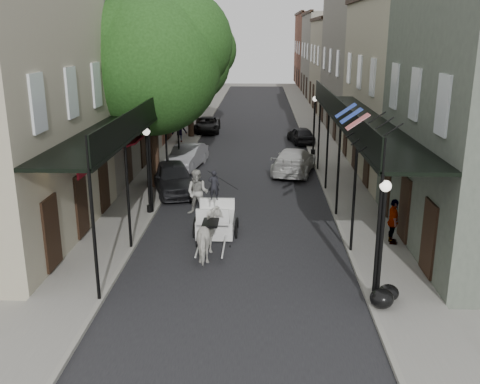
# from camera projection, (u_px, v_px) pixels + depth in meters

# --- Properties ---
(ground) EXTENTS (140.00, 140.00, 0.00)m
(ground) POSITION_uv_depth(u_px,v_px,m) (238.00, 275.00, 17.55)
(ground) COLOR gray
(ground) RESTS_ON ground
(road) EXTENTS (8.00, 90.00, 0.01)m
(road) POSITION_uv_depth(u_px,v_px,m) (250.00, 149.00, 36.70)
(road) COLOR black
(road) RESTS_ON ground
(sidewalk_left) EXTENTS (2.20, 90.00, 0.12)m
(sidewalk_left) POSITION_uv_depth(u_px,v_px,m) (178.00, 148.00, 36.88)
(sidewalk_left) COLOR gray
(sidewalk_left) RESTS_ON ground
(sidewalk_right) EXTENTS (2.20, 90.00, 0.12)m
(sidewalk_right) POSITION_uv_depth(u_px,v_px,m) (323.00, 149.00, 36.50)
(sidewalk_right) COLOR gray
(sidewalk_right) RESTS_ON ground
(building_row_left) EXTENTS (5.00, 80.00, 10.50)m
(building_row_left) POSITION_uv_depth(u_px,v_px,m) (152.00, 63.00, 45.11)
(building_row_left) COLOR #A09A80
(building_row_left) RESTS_ON ground
(building_row_right) EXTENTS (5.00, 80.00, 10.50)m
(building_row_right) POSITION_uv_depth(u_px,v_px,m) (356.00, 63.00, 44.46)
(building_row_right) COLOR gray
(building_row_right) RESTS_ON ground
(gallery_left) EXTENTS (2.20, 18.05, 4.88)m
(gallery_left) POSITION_uv_depth(u_px,v_px,m) (135.00, 119.00, 23.26)
(gallery_left) COLOR black
(gallery_left) RESTS_ON sidewalk_left
(gallery_right) EXTENTS (2.20, 18.05, 4.88)m
(gallery_right) POSITION_uv_depth(u_px,v_px,m) (356.00, 120.00, 22.90)
(gallery_right) COLOR black
(gallery_right) RESTS_ON sidewalk_right
(tree_near) EXTENTS (7.31, 6.80, 9.63)m
(tree_near) POSITION_uv_depth(u_px,v_px,m) (159.00, 58.00, 25.60)
(tree_near) COLOR #382619
(tree_near) RESTS_ON sidewalk_left
(tree_far) EXTENTS (6.45, 6.00, 8.61)m
(tree_far) POSITION_uv_depth(u_px,v_px,m) (194.00, 59.00, 39.20)
(tree_far) COLOR #382619
(tree_far) RESTS_ON sidewalk_left
(lamppost_right_near) EXTENTS (0.32, 0.32, 3.71)m
(lamppost_right_near) POSITION_uv_depth(u_px,v_px,m) (381.00, 242.00, 14.89)
(lamppost_right_near) COLOR black
(lamppost_right_near) RESTS_ON sidewalk_right
(lamppost_left) EXTENTS (0.32, 0.32, 3.71)m
(lamppost_left) POSITION_uv_depth(u_px,v_px,m) (148.00, 169.00, 22.87)
(lamppost_left) COLOR black
(lamppost_left) RESTS_ON sidewalk_left
(lamppost_right_far) EXTENTS (0.32, 0.32, 3.71)m
(lamppost_right_far) POSITION_uv_depth(u_px,v_px,m) (314.00, 124.00, 34.05)
(lamppost_right_far) COLOR black
(lamppost_right_far) RESTS_ON sidewalk_right
(horse) EXTENTS (0.90, 1.97, 1.66)m
(horse) POSITION_uv_depth(u_px,v_px,m) (210.00, 235.00, 18.74)
(horse) COLOR silver
(horse) RESTS_ON ground
(carriage) EXTENTS (1.75, 2.46, 2.78)m
(carriage) POSITION_uv_depth(u_px,v_px,m) (216.00, 206.00, 21.15)
(carriage) COLOR black
(carriage) RESTS_ON ground
(pedestrian_walking) EXTENTS (1.15, 0.99, 2.03)m
(pedestrian_walking) POSITION_uv_depth(u_px,v_px,m) (198.00, 193.00, 23.11)
(pedestrian_walking) COLOR #A4A39A
(pedestrian_walking) RESTS_ON ground
(pedestrian_sidewalk_left) EXTENTS (1.35, 1.11, 1.82)m
(pedestrian_sidewalk_left) POSITION_uv_depth(u_px,v_px,m) (179.00, 131.00, 37.77)
(pedestrian_sidewalk_left) COLOR gray
(pedestrian_sidewalk_left) RESTS_ON sidewalk_left
(pedestrian_sidewalk_right) EXTENTS (0.48, 1.03, 1.71)m
(pedestrian_sidewalk_right) POSITION_uv_depth(u_px,v_px,m) (393.00, 221.00, 19.68)
(pedestrian_sidewalk_right) COLOR gray
(pedestrian_sidewalk_right) RESTS_ON sidewalk_right
(car_left_near) EXTENTS (3.18, 4.93, 1.56)m
(car_left_near) POSITION_uv_depth(u_px,v_px,m) (173.00, 178.00, 26.41)
(car_left_near) COLOR black
(car_left_near) RESTS_ON ground
(car_left_mid) EXTENTS (2.17, 4.44, 1.40)m
(car_left_mid) POSITION_uv_depth(u_px,v_px,m) (187.00, 157.00, 31.25)
(car_left_mid) COLOR #9E9DA3
(car_left_mid) RESTS_ON ground
(car_left_far) EXTENTS (2.16, 4.39, 1.20)m
(car_left_far) POSITION_uv_depth(u_px,v_px,m) (207.00, 125.00, 42.77)
(car_left_far) COLOR black
(car_left_far) RESTS_ON ground
(car_right_near) EXTENTS (3.04, 5.27, 1.44)m
(car_right_near) POSITION_uv_depth(u_px,v_px,m) (294.00, 161.00, 30.14)
(car_right_near) COLOR silver
(car_right_near) RESTS_ON ground
(car_right_far) EXTENTS (2.06, 3.77, 1.22)m
(car_right_far) POSITION_uv_depth(u_px,v_px,m) (301.00, 135.00, 38.46)
(car_right_far) COLOR black
(car_right_far) RESTS_ON ground
(trash_bags) EXTENTS (0.93, 1.08, 0.58)m
(trash_bags) POSITION_uv_depth(u_px,v_px,m) (384.00, 296.00, 15.33)
(trash_bags) COLOR black
(trash_bags) RESTS_ON sidewalk_right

